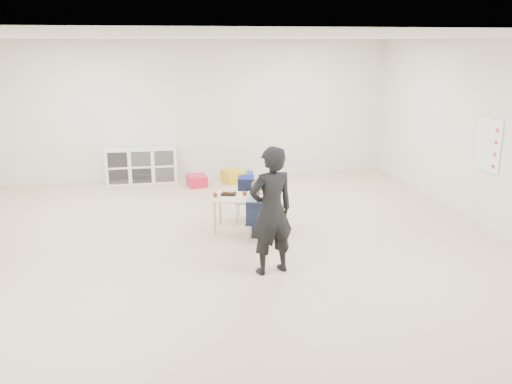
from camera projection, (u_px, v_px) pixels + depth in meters
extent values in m
plane|color=#BDAE91|center=(234.00, 257.00, 7.16)|extent=(9.00, 9.00, 0.00)
plane|color=white|center=(232.00, 37.00, 6.41)|extent=(9.00, 9.00, 0.00)
cube|color=white|center=(199.00, 110.00, 11.03)|extent=(8.00, 0.02, 2.80)
cube|color=white|center=(385.00, 340.00, 2.53)|extent=(8.00, 0.02, 2.80)
cube|color=beige|center=(251.00, 198.00, 8.04)|extent=(1.26, 0.89, 0.03)
cube|color=black|center=(255.00, 195.00, 8.08)|extent=(0.26, 0.22, 0.03)
cube|color=black|center=(229.00, 194.00, 8.15)|extent=(0.26, 0.22, 0.03)
cube|color=white|center=(250.00, 195.00, 7.94)|extent=(0.09, 0.09, 0.10)
ellipsoid|color=tan|center=(269.00, 197.00, 7.92)|extent=(0.09, 0.09, 0.07)
sphere|color=maroon|center=(245.00, 193.00, 8.10)|extent=(0.07, 0.07, 0.07)
sphere|color=maroon|center=(215.00, 195.00, 8.02)|extent=(0.07, 0.07, 0.07)
cube|color=white|center=(141.00, 165.00, 10.88)|extent=(1.40, 0.40, 0.70)
cube|color=white|center=(488.00, 145.00, 8.14)|extent=(0.02, 0.60, 0.80)
imported|color=black|center=(271.00, 211.00, 6.49)|extent=(0.65, 0.52, 1.58)
cube|color=red|center=(197.00, 181.00, 10.66)|extent=(0.40, 0.48, 0.22)
cube|color=gold|center=(234.00, 176.00, 10.96)|extent=(0.49, 0.56, 0.24)
cube|color=#1724B1|center=(246.00, 177.00, 10.95)|extent=(0.36, 0.44, 0.20)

